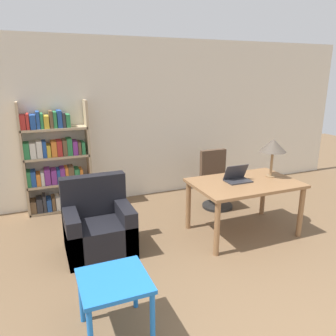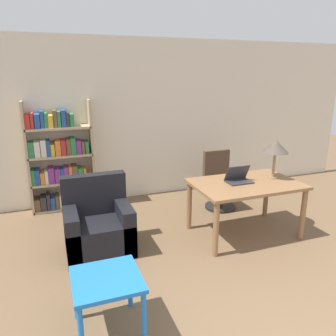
% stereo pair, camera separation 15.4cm
% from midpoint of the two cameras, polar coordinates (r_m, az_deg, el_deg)
% --- Properties ---
extents(wall_back, '(8.00, 0.06, 2.70)m').
position_cam_midpoint_polar(wall_back, '(5.77, -1.43, 8.40)').
color(wall_back, beige).
rests_on(wall_back, ground_plane).
extents(desk, '(1.40, 0.90, 0.74)m').
position_cam_midpoint_polar(desk, '(4.50, 14.33, -3.68)').
color(desk, olive).
rests_on(desk, ground_plane).
extents(laptop, '(0.33, 0.22, 0.22)m').
position_cam_midpoint_polar(laptop, '(4.46, 13.13, -1.79)').
color(laptop, '#2D2D33').
rests_on(laptop, desk).
extents(table_lamp, '(0.36, 0.36, 0.53)m').
position_cam_midpoint_polar(table_lamp, '(4.67, 19.13, 3.45)').
color(table_lamp, olive).
rests_on(table_lamp, desk).
extents(office_chair, '(0.50, 0.50, 0.93)m').
position_cam_midpoint_polar(office_chair, '(5.41, 9.72, -2.41)').
color(office_chair, black).
rests_on(office_chair, ground_plane).
extents(side_table_blue, '(0.56, 0.55, 0.52)m').
position_cam_midpoint_polar(side_table_blue, '(2.90, -9.01, -19.70)').
color(side_table_blue, blue).
rests_on(side_table_blue, ground_plane).
extents(armchair, '(0.80, 0.68, 0.92)m').
position_cam_midpoint_polar(armchair, '(4.18, -11.02, -10.03)').
color(armchair, black).
rests_on(armchair, ground_plane).
extents(bookshelf, '(1.00, 0.28, 1.74)m').
position_cam_midpoint_polar(bookshelf, '(5.40, -17.71, 0.90)').
color(bookshelf, tan).
rests_on(bookshelf, ground_plane).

